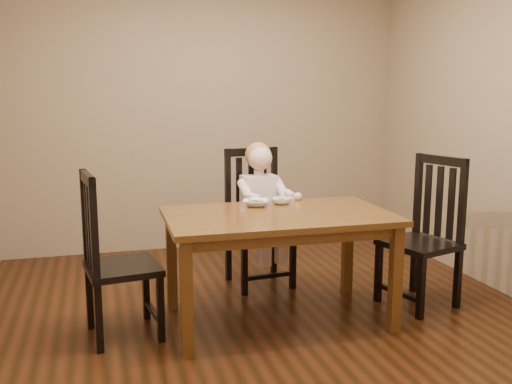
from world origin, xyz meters
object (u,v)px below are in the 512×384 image
object	(u,v)px
bowl_peas	(256,203)
chair_left	(114,259)
dining_table	(278,226)
bowl_veg	(281,201)
chair_right	(425,235)
chair_child	(257,220)
toddler	(260,201)

from	to	relation	value
bowl_peas	chair_left	bearing A→B (deg)	-166.10
dining_table	bowl_veg	xyz separation A→B (m)	(0.12, 0.30, 0.11)
chair_left	chair_right	distance (m)	2.26
chair_child	chair_left	size ratio (longest dim) A/B	1.03
dining_table	bowl_peas	xyz separation A→B (m)	(-0.08, 0.27, 0.11)
chair_child	chair_left	world-z (taller)	chair_child
chair_right	chair_child	bearing A→B (deg)	36.22
toddler	dining_table	bearing A→B (deg)	78.15
chair_child	chair_right	bearing A→B (deg)	137.66
chair_child	toddler	distance (m)	0.18
chair_child	bowl_peas	world-z (taller)	chair_child
bowl_peas	toddler	bearing A→B (deg)	70.68
dining_table	chair_right	distance (m)	1.16
dining_table	chair_right	size ratio (longest dim) A/B	1.38
dining_table	chair_right	xyz separation A→B (m)	(1.15, 0.00, -0.14)
toddler	chair_left	bearing A→B (deg)	25.96
chair_left	toddler	bearing A→B (deg)	113.35
toddler	chair_child	bearing A→B (deg)	-90.00
chair_child	bowl_peas	size ratio (longest dim) A/B	5.84
toddler	bowl_veg	xyz separation A→B (m)	(0.03, -0.45, 0.09)
bowl_veg	chair_child	bearing A→B (deg)	94.41
chair_child	bowl_veg	distance (m)	0.57
chair_child	bowl_veg	size ratio (longest dim) A/B	7.65
dining_table	bowl_peas	world-z (taller)	bowl_peas
chair_child	toddler	size ratio (longest dim) A/B	1.75
chair_child	chair_right	xyz separation A→B (m)	(1.07, -0.80, -0.00)
dining_table	bowl_peas	size ratio (longest dim) A/B	8.05
toddler	bowl_peas	world-z (taller)	toddler
dining_table	chair_child	size ratio (longest dim) A/B	1.38
chair_left	bowl_peas	xyz separation A→B (m)	(1.02, 0.25, 0.27)
chair_child	bowl_peas	bearing A→B (deg)	67.66
chair_right	bowl_veg	bearing A→B (deg)	56.96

